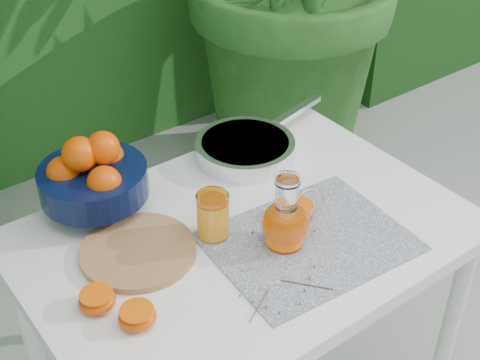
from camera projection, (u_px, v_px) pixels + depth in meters
white_table at (245, 257)px, 1.57m from camera, size 1.00×0.70×0.75m
placemat at (309, 241)px, 1.49m from camera, size 0.45×0.36×0.00m
cutting_board at (138, 251)px, 1.45m from camera, size 0.31×0.31×0.02m
fruit_bowl at (92, 175)px, 1.54m from camera, size 0.25×0.25×0.20m
juice_pitcher at (286, 221)px, 1.45m from camera, size 0.16×0.12×0.18m
juice_tumbler at (213, 216)px, 1.48m from camera, size 0.09×0.09×0.11m
saute_pan at (246, 147)px, 1.76m from camera, size 0.48×0.32×0.05m
orange_halves at (185, 271)px, 1.39m from camera, size 0.60×0.18×0.04m
thyme_sprigs at (284, 270)px, 1.41m from camera, size 0.29×0.25×0.01m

